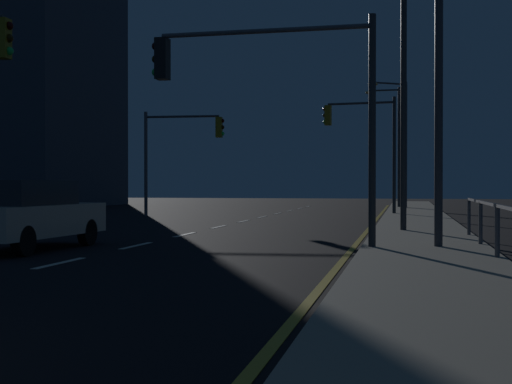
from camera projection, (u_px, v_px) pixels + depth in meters
name	position (u px, v px, depth m)	size (l,w,h in m)	color
ground_plane	(190.00, 234.00, 22.14)	(112.00, 112.00, 0.00)	black
sidewalk_right	(421.00, 234.00, 20.79)	(2.75, 77.00, 0.14)	#9E937F
lane_markings_center	(219.00, 227.00, 25.57)	(0.14, 50.00, 0.01)	silver
lane_edge_line	(371.00, 226.00, 26.02)	(0.14, 53.00, 0.01)	gold
car	(24.00, 214.00, 16.60)	(2.02, 4.48, 1.57)	beige
traffic_light_mid_left	(268.00, 83.00, 16.39)	(5.12, 0.43, 5.00)	#2D3033
traffic_light_far_left	(181.00, 142.00, 34.66)	(3.86, 0.44, 4.92)	#4C4C51
traffic_light_overhead_east	(363.00, 132.00, 34.74)	(3.46, 0.67, 5.42)	#2D3033
street_lamp_corner	(448.00, 35.00, 15.98)	(1.50, 0.85, 7.74)	#38383D
street_lamp_far_end	(393.00, 135.00, 44.04)	(2.11, 0.36, 7.13)	#2D3033
street_lamp_across_street	(399.00, 131.00, 42.15)	(2.18, 1.48, 7.23)	#38383D
street_lamp_mid_block	(408.00, 69.00, 22.02)	(1.02, 2.35, 7.95)	#2D3033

